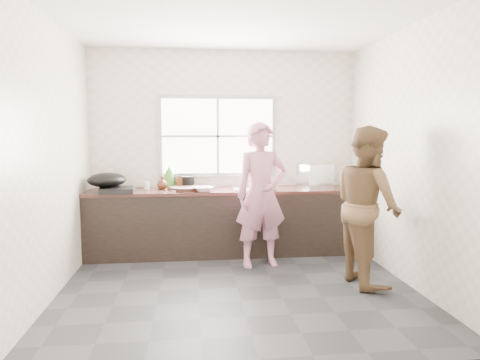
{
  "coord_description": "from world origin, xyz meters",
  "views": [
    {
      "loc": [
        -0.45,
        -4.26,
        1.6
      ],
      "look_at": [
        0.1,
        0.65,
        1.05
      ],
      "focal_mm": 32.0,
      "sensor_mm": 36.0,
      "label": 1
    }
  ],
  "objects": [
    {
      "name": "floor",
      "position": [
        0.0,
        0.0,
        -0.01
      ],
      "size": [
        3.6,
        3.2,
        0.01
      ],
      "primitive_type": "cube",
      "color": "#2C2C2F",
      "rests_on": "ground"
    },
    {
      "name": "ceiling",
      "position": [
        0.0,
        0.0,
        2.71
      ],
      "size": [
        3.6,
        3.2,
        0.01
      ],
      "primitive_type": "cube",
      "color": "silver",
      "rests_on": "wall_back"
    },
    {
      "name": "wall_back",
      "position": [
        0.0,
        1.6,
        1.35
      ],
      "size": [
        3.6,
        0.01,
        2.7
      ],
      "primitive_type": "cube",
      "color": "beige",
      "rests_on": "ground"
    },
    {
      "name": "wall_left",
      "position": [
        -1.8,
        0.0,
        1.35
      ],
      "size": [
        0.01,
        3.2,
        2.7
      ],
      "primitive_type": "cube",
      "color": "beige",
      "rests_on": "ground"
    },
    {
      "name": "wall_right",
      "position": [
        1.8,
        0.0,
        1.35
      ],
      "size": [
        0.01,
        3.2,
        2.7
      ],
      "primitive_type": "cube",
      "color": "beige",
      "rests_on": "ground"
    },
    {
      "name": "wall_front",
      "position": [
        0.0,
        -1.6,
        1.35
      ],
      "size": [
        3.6,
        0.01,
        2.7
      ],
      "primitive_type": "cube",
      "color": "beige",
      "rests_on": "ground"
    },
    {
      "name": "cabinet",
      "position": [
        0.0,
        1.29,
        0.41
      ],
      "size": [
        3.6,
        0.62,
        0.82
      ],
      "primitive_type": "cube",
      "color": "black",
      "rests_on": "floor"
    },
    {
      "name": "countertop",
      "position": [
        0.0,
        1.29,
        0.84
      ],
      "size": [
        3.6,
        0.64,
        0.04
      ],
      "primitive_type": "cube",
      "color": "#391C17",
      "rests_on": "cabinet"
    },
    {
      "name": "sink",
      "position": [
        0.35,
        1.29,
        0.86
      ],
      "size": [
        0.55,
        0.45,
        0.02
      ],
      "primitive_type": "cube",
      "color": "silver",
      "rests_on": "countertop"
    },
    {
      "name": "faucet",
      "position": [
        0.35,
        1.49,
        1.01
      ],
      "size": [
        0.02,
        0.02,
        0.3
      ],
      "primitive_type": "cylinder",
      "color": "silver",
      "rests_on": "countertop"
    },
    {
      "name": "window_frame",
      "position": [
        -0.1,
        1.59,
        1.55
      ],
      "size": [
        1.6,
        0.05,
        1.1
      ],
      "primitive_type": "cube",
      "color": "#9EA0A5",
      "rests_on": "wall_back"
    },
    {
      "name": "window_glazing",
      "position": [
        -0.1,
        1.57,
        1.55
      ],
      "size": [
        1.5,
        0.01,
        1.0
      ],
      "primitive_type": "cube",
      "color": "white",
      "rests_on": "window_frame"
    },
    {
      "name": "woman",
      "position": [
        0.36,
        0.72,
        0.8
      ],
      "size": [
        0.64,
        0.47,
        1.61
      ],
      "primitive_type": "imported",
      "rotation": [
        0.0,
        0.0,
        0.15
      ],
      "color": "#CA7995",
      "rests_on": "floor"
    },
    {
      "name": "person_side",
      "position": [
        1.39,
        0.02,
        0.84
      ],
      "size": [
        0.71,
        0.87,
        1.67
      ],
      "primitive_type": "imported",
      "rotation": [
        0.0,
        0.0,
        1.66
      ],
      "color": "brown",
      "rests_on": "floor"
    },
    {
      "name": "cutting_board",
      "position": [
        -0.53,
        1.26,
        0.88
      ],
      "size": [
        0.54,
        0.54,
        0.04
      ],
      "primitive_type": "cylinder",
      "rotation": [
        0.0,
        0.0,
        0.26
      ],
      "color": "black",
      "rests_on": "countertop"
    },
    {
      "name": "cleaver",
      "position": [
        -0.23,
        1.32,
        0.9
      ],
      "size": [
        0.21,
        0.14,
        0.01
      ],
      "primitive_type": "cube",
      "rotation": [
        0.0,
        0.0,
        0.25
      ],
      "color": "silver",
      "rests_on": "cutting_board"
    },
    {
      "name": "bowl_mince",
      "position": [
        -0.31,
        1.1,
        0.89
      ],
      "size": [
        0.3,
        0.3,
        0.06
      ],
      "primitive_type": "imported",
      "rotation": [
        0.0,
        0.0,
        0.32
      ],
      "color": "white",
      "rests_on": "countertop"
    },
    {
      "name": "bowl_crabs",
      "position": [
        0.4,
        1.3,
        0.89
      ],
      "size": [
        0.24,
        0.24,
        0.06
      ],
      "primitive_type": "imported",
      "rotation": [
        0.0,
        0.0,
        -0.32
      ],
      "color": "silver",
      "rests_on": "countertop"
    },
    {
      "name": "bowl_held",
      "position": [
        0.53,
        1.08,
        0.89
      ],
      "size": [
        0.27,
        0.27,
        0.07
      ],
      "primitive_type": "imported",
      "rotation": [
        0.0,
        0.0,
        0.25
      ],
      "color": "white",
      "rests_on": "countertop"
    },
    {
      "name": "black_pot",
      "position": [
        -0.54,
        1.5,
        0.94
      ],
      "size": [
        0.24,
        0.24,
        0.16
      ],
      "primitive_type": "cylinder",
      "rotation": [
        0.0,
        0.0,
        0.09
      ],
      "color": "black",
      "rests_on": "countertop"
    },
    {
      "name": "plate_food",
      "position": [
        -0.62,
        1.19,
        0.87
      ],
      "size": [
        0.28,
        0.28,
        0.02
      ],
      "primitive_type": "cylinder",
      "rotation": [
        0.0,
        0.0,
        -0.36
      ],
      "color": "silver",
      "rests_on": "countertop"
    },
    {
      "name": "bottle_green",
      "position": [
        -0.76,
        1.52,
        1.03
      ],
      "size": [
        0.16,
        0.16,
        0.33
      ],
      "primitive_type": "imported",
      "rotation": [
        0.0,
        0.0,
        -0.29
      ],
      "color": "#4B9B32",
      "rests_on": "countertop"
    },
    {
      "name": "bottle_brown_tall",
      "position": [
        -0.62,
        1.44,
        0.96
      ],
      "size": [
        0.09,
        0.09,
        0.19
      ],
      "primitive_type": "imported",
      "rotation": [
        0.0,
        0.0,
        0.07
      ],
      "color": "#4D2A13",
      "rests_on": "countertop"
    },
    {
      "name": "bottle_brown_short",
      "position": [
        -0.84,
        1.37,
        0.94
      ],
      "size": [
        0.15,
        0.15,
        0.16
      ],
      "primitive_type": "imported",
      "rotation": [
        0.0,
        0.0,
        0.19
      ],
      "color": "#462411",
      "rests_on": "countertop"
    },
    {
      "name": "glass_jar",
      "position": [
        -1.05,
        1.43,
        0.91
      ],
      "size": [
        0.08,
        0.08,
        0.1
      ],
      "primitive_type": "cylinder",
      "rotation": [
        0.0,
        0.0,
        0.08
      ],
      "color": "white",
      "rests_on": "countertop"
    },
    {
      "name": "burner",
      "position": [
        -1.39,
        1.13,
        0.89
      ],
      "size": [
        0.45,
        0.45,
        0.06
      ],
      "primitive_type": "cube",
      "rotation": [
        0.0,
        0.0,
        0.12
      ],
      "color": "black",
      "rests_on": "countertop"
    },
    {
      "name": "wok",
      "position": [
        -1.52,
        1.21,
        1.01
      ],
      "size": [
        0.53,
        0.53,
        0.18
      ],
      "primitive_type": "ellipsoid",
      "rotation": [
        0.0,
        0.0,
        -0.13
      ],
      "color": "black",
      "rests_on": "burner"
    },
    {
      "name": "dish_rack",
      "position": [
        1.21,
        1.37,
        1.02
      ],
      "size": [
        0.49,
        0.42,
        0.31
      ],
      "primitive_type": "cube",
      "rotation": [
        0.0,
        0.0,
        0.38
      ],
      "color": "silver",
      "rests_on": "countertop"
    },
    {
      "name": "pot_lid_left",
      "position": [
        -1.3,
        1.35,
        0.87
      ],
      "size": [
        0.29,
        0.29,
        0.01
      ],
      "primitive_type": "cylinder",
      "rotation": [
        0.0,
        0.0,
        0.29
      ],
      "color": "silver",
      "rests_on": "countertop"
    },
    {
      "name": "pot_lid_right",
      "position": [
        -0.8,
        1.48,
        0.87
      ],
      "size": [
        0.31,
        0.31,
        0.01
      ],
      "primitive_type": "cylinder",
      "rotation": [
        0.0,
        0.0,
        0.15
      ],
      "color": "#B3B4BA",
      "rests_on": "countertop"
    }
  ]
}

